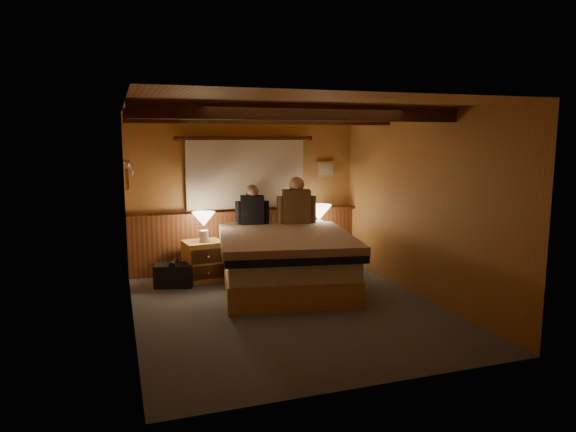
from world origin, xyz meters
name	(u,v)px	position (x,y,z in m)	size (l,w,h in m)	color
floor	(288,308)	(0.00, 0.00, 0.00)	(4.20, 4.20, 0.00)	#4D525B
ceiling	(288,107)	(0.00, 0.00, 2.40)	(4.20, 4.20, 0.00)	tan
wall_back	(245,193)	(0.00, 2.10, 1.20)	(3.60, 3.60, 0.00)	#BD7844
wall_left	(129,218)	(-1.80, 0.00, 1.20)	(4.20, 4.20, 0.00)	#BD7844
wall_right	(420,205)	(1.80, 0.00, 1.20)	(4.20, 4.20, 0.00)	#BD7844
wall_front	(372,245)	(0.00, -2.10, 1.20)	(3.60, 3.60, 0.00)	#BD7844
wainscot	(247,239)	(0.00, 2.04, 0.49)	(3.60, 0.23, 0.94)	brown
curtain_window	(246,173)	(0.00, 2.03, 1.52)	(2.18, 0.09, 1.11)	#4F2B13
ceiling_beams	(284,116)	(0.00, 0.15, 2.31)	(3.60, 1.65, 0.16)	#4F2B13
coat_rail	(130,167)	(-1.72, 1.58, 1.67)	(0.05, 0.55, 0.24)	white
framed_print	(326,169)	(1.35, 2.08, 1.55)	(0.30, 0.04, 0.25)	tan
bed	(285,259)	(0.24, 0.86, 0.40)	(2.06, 2.51, 0.77)	tan
nightstand_left	(203,261)	(-0.77, 1.58, 0.29)	(0.58, 0.54, 0.58)	tan
nightstand_right	(319,252)	(1.12, 1.77, 0.25)	(0.48, 0.44, 0.50)	tan
lamp_left	(204,221)	(-0.75, 1.54, 0.88)	(0.33, 0.33, 0.43)	silver
lamp_right	(319,214)	(1.12, 1.77, 0.85)	(0.39, 0.39, 0.51)	silver
person_left	(252,208)	(0.02, 1.74, 1.01)	(0.51, 0.27, 0.63)	black
person_right	(296,204)	(0.68, 1.60, 1.06)	(0.60, 0.32, 0.74)	brown
duffel_bag	(174,275)	(-1.20, 1.41, 0.16)	(0.59, 0.45, 0.37)	black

